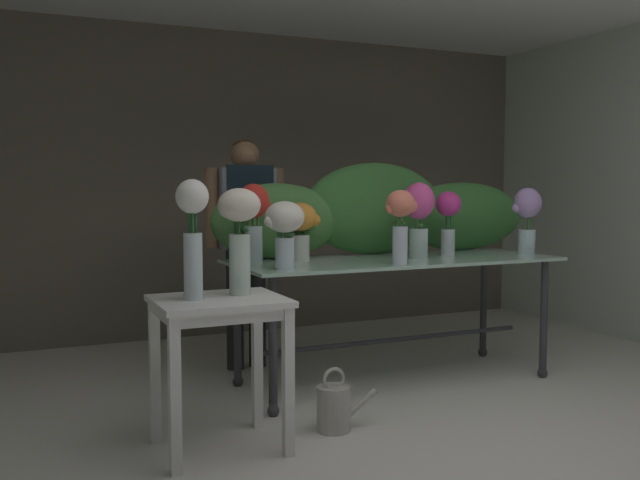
# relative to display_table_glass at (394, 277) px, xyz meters

# --- Properties ---
(ground_plane) EXTENTS (8.42, 8.42, 0.00)m
(ground_plane) POSITION_rel_display_table_glass_xyz_m (-0.33, 0.08, -0.70)
(ground_plane) COLOR silver
(wall_back) EXTENTS (5.66, 0.12, 2.62)m
(wall_back) POSITION_rel_display_table_glass_xyz_m (-0.33, 2.00, 0.61)
(wall_back) COLOR #706656
(wall_back) RESTS_ON ground
(display_table_glass) EXTENTS (2.15, 0.85, 0.83)m
(display_table_glass) POSITION_rel_display_table_glass_xyz_m (0.00, 0.00, 0.00)
(display_table_glass) COLOR #ACD4BE
(display_table_glass) RESTS_ON ground
(side_table_white) EXTENTS (0.63, 0.53, 0.76)m
(side_table_white) POSITION_rel_display_table_glass_xyz_m (-1.39, -0.68, -0.07)
(side_table_white) COLOR white
(side_table_white) RESTS_ON ground
(florist) EXTENTS (0.57, 0.24, 1.62)m
(florist) POSITION_rel_display_table_glass_xyz_m (-0.78, 0.74, 0.30)
(florist) COLOR #232328
(florist) RESTS_ON ground
(foliage_backdrop) EXTENTS (2.44, 0.31, 0.63)m
(foliage_backdrop) POSITION_rel_display_table_glass_xyz_m (-0.03, 0.31, 0.40)
(foliage_backdrop) COLOR #477F3D
(foliage_backdrop) RESTS_ON display_table_glass
(vase_sunset_stock) EXTENTS (0.24, 0.21, 0.37)m
(vase_sunset_stock) POSITION_rel_display_table_glass_xyz_m (-0.62, 0.12, 0.35)
(vase_sunset_stock) COLOR silver
(vase_sunset_stock) RESTS_ON display_table_glass
(vase_lilac_tulips) EXTENTS (0.21, 0.19, 0.46)m
(vase_lilac_tulips) POSITION_rel_display_table_glass_xyz_m (0.98, -0.14, 0.40)
(vase_lilac_tulips) COLOR silver
(vase_lilac_tulips) RESTS_ON display_table_glass
(vase_scarlet_anemones) EXTENTS (0.21, 0.19, 0.49)m
(vase_scarlet_anemones) POSITION_rel_display_table_glass_xyz_m (-0.95, 0.05, 0.42)
(vase_scarlet_anemones) COLOR silver
(vase_scarlet_anemones) RESTS_ON display_table_glass
(vase_fuchsia_peonies) EXTENTS (0.23, 0.20, 0.50)m
(vase_fuchsia_peonies) POSITION_rel_display_table_glass_xyz_m (0.13, -0.07, 0.42)
(vase_fuchsia_peonies) COLOR silver
(vase_fuchsia_peonies) RESTS_ON display_table_glass
(vase_coral_lilies) EXTENTS (0.20, 0.17, 0.45)m
(vase_coral_lilies) POSITION_rel_display_table_glass_xyz_m (-0.16, -0.34, 0.40)
(vase_coral_lilies) COLOR silver
(vase_coral_lilies) RESTS_ON display_table_glass
(vase_magenta_hydrangea) EXTENTS (0.17, 0.17, 0.44)m
(vase_magenta_hydrangea) POSITION_rel_display_table_glass_xyz_m (0.42, 0.01, 0.39)
(vase_magenta_hydrangea) COLOR silver
(vase_magenta_hydrangea) RESTS_ON display_table_glass
(vase_ivory_dahlias) EXTENTS (0.24, 0.23, 0.39)m
(vase_ivory_dahlias) POSITION_rel_display_table_glass_xyz_m (-0.89, -0.29, 0.36)
(vase_ivory_dahlias) COLOR silver
(vase_ivory_dahlias) RESTS_ON display_table_glass
(vase_white_roses_tall) EXTENTS (0.16, 0.16, 0.58)m
(vase_white_roses_tall) POSITION_rel_display_table_glass_xyz_m (-1.51, -0.68, 0.39)
(vase_white_roses_tall) COLOR silver
(vase_white_roses_tall) RESTS_ON side_table_white
(vase_cream_lisianthus_tall) EXTENTS (0.21, 0.21, 0.53)m
(vase_cream_lisianthus_tall) POSITION_rel_display_table_glass_xyz_m (-1.27, -0.63, 0.39)
(vase_cream_lisianthus_tall) COLOR silver
(vase_cream_lisianthus_tall) RESTS_ON side_table_white
(watering_can) EXTENTS (0.35, 0.18, 0.34)m
(watering_can) POSITION_rel_display_table_glass_xyz_m (-0.76, -0.69, -0.58)
(watering_can) COLOR #B7B2A8
(watering_can) RESTS_ON ground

